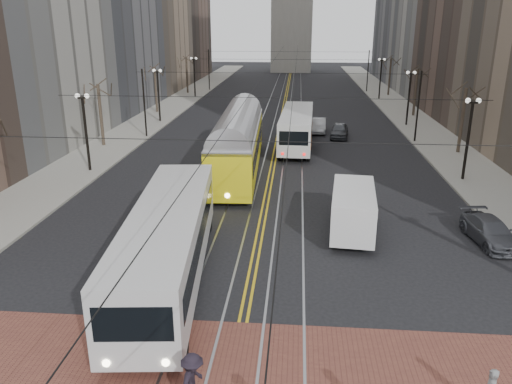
% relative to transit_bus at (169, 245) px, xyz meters
% --- Properties ---
extents(ground, '(260.00, 260.00, 0.00)m').
position_rel_transit_bus_xyz_m(ground, '(3.50, -1.97, -1.69)').
color(ground, black).
rests_on(ground, ground).
extents(sidewalk_left, '(5.00, 140.00, 0.15)m').
position_rel_transit_bus_xyz_m(sidewalk_left, '(-11.50, 43.03, -1.61)').
color(sidewalk_left, gray).
rests_on(sidewalk_left, ground).
extents(sidewalk_right, '(5.00, 140.00, 0.15)m').
position_rel_transit_bus_xyz_m(sidewalk_right, '(18.50, 43.03, -1.61)').
color(sidewalk_right, gray).
rests_on(sidewalk_right, ground).
extents(crosswalk_band, '(25.00, 6.00, 0.01)m').
position_rel_transit_bus_xyz_m(crosswalk_band, '(3.50, -5.97, -1.68)').
color(crosswalk_band, brown).
rests_on(crosswalk_band, ground).
extents(streetcar_rails, '(4.80, 130.00, 0.02)m').
position_rel_transit_bus_xyz_m(streetcar_rails, '(3.50, 43.03, -1.68)').
color(streetcar_rails, gray).
rests_on(streetcar_rails, ground).
extents(centre_lines, '(0.42, 130.00, 0.01)m').
position_rel_transit_bus_xyz_m(centre_lines, '(3.50, 43.03, -1.68)').
color(centre_lines, gold).
rests_on(centre_lines, ground).
extents(lamp_posts, '(27.60, 57.20, 5.60)m').
position_rel_transit_bus_xyz_m(lamp_posts, '(3.50, 26.78, 1.11)').
color(lamp_posts, black).
rests_on(lamp_posts, ground).
extents(street_trees, '(31.68, 53.28, 5.60)m').
position_rel_transit_bus_xyz_m(street_trees, '(3.50, 33.28, 1.11)').
color(street_trees, '#382D23').
rests_on(street_trees, ground).
extents(trolley_wires, '(25.96, 120.00, 6.60)m').
position_rel_transit_bus_xyz_m(trolley_wires, '(3.50, 32.86, 2.09)').
color(trolley_wires, black).
rests_on(trolley_wires, ground).
extents(transit_bus, '(4.10, 13.72, 3.38)m').
position_rel_transit_bus_xyz_m(transit_bus, '(0.00, 0.00, 0.00)').
color(transit_bus, silver).
rests_on(transit_bus, ground).
extents(streetcar, '(3.52, 16.01, 3.75)m').
position_rel_transit_bus_xyz_m(streetcar, '(1.00, 16.83, 0.19)').
color(streetcar, yellow).
rests_on(streetcar, ground).
extents(rear_bus, '(3.08, 12.33, 3.20)m').
position_rel_transit_bus_xyz_m(rear_bus, '(5.30, 25.40, -0.09)').
color(rear_bus, silver).
rests_on(rear_bus, ground).
extents(cargo_van, '(2.67, 5.76, 2.47)m').
position_rel_transit_bus_xyz_m(cargo_van, '(8.38, 5.79, -0.45)').
color(cargo_van, silver).
rests_on(cargo_van, ground).
extents(sedan_grey, '(2.13, 4.27, 1.40)m').
position_rel_transit_bus_xyz_m(sedan_grey, '(9.47, 29.59, -0.99)').
color(sedan_grey, '#404348').
rests_on(sedan_grey, ground).
extents(sedan_silver, '(1.63, 4.26, 1.39)m').
position_rel_transit_bus_xyz_m(sedan_silver, '(7.50, 31.97, -1.00)').
color(sedan_silver, '#B5B8BE').
rests_on(sedan_silver, ground).
extents(sedan_parked, '(2.31, 4.52, 1.26)m').
position_rel_transit_bus_xyz_m(sedan_parked, '(15.30, 5.30, -1.06)').
color(sedan_parked, '#44464C').
rests_on(sedan_parked, ground).
extents(pedestrian_d, '(0.85, 1.27, 1.82)m').
position_rel_transit_bus_xyz_m(pedestrian_d, '(2.55, -7.44, -0.77)').
color(pedestrian_d, black).
rests_on(pedestrian_d, crosswalk_band).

